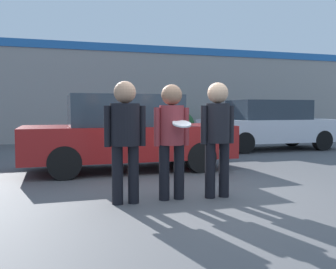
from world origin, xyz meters
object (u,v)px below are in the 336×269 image
(person_right, at_px, (217,130))
(parked_car_far, at_px, (270,125))
(parked_car_near, at_px, (127,133))
(person_middle_with_frisbee, at_px, (172,132))
(shrub, at_px, (179,126))
(person_left, at_px, (125,131))

(person_right, distance_m, parked_car_far, 7.04)
(person_right, height_order, parked_car_near, person_right)
(person_middle_with_frisbee, bearing_deg, parked_car_near, 92.09)
(shrub, bearing_deg, person_right, -105.61)
(person_right, relative_size, parked_car_far, 0.38)
(person_right, bearing_deg, person_middle_with_frisbee, 173.97)
(person_right, bearing_deg, shrub, 74.39)
(person_left, distance_m, parked_car_near, 2.90)
(shrub, bearing_deg, person_middle_with_frisbee, -109.58)
(person_right, bearing_deg, person_left, 178.69)
(parked_car_near, bearing_deg, person_middle_with_frisbee, -87.91)
(person_middle_with_frisbee, height_order, person_right, person_right)
(person_left, height_order, shrub, person_left)
(person_middle_with_frisbee, relative_size, person_right, 0.98)
(person_left, relative_size, shrub, 1.34)
(shrub, bearing_deg, person_left, -113.17)
(parked_car_near, distance_m, parked_car_far, 5.79)
(parked_car_near, bearing_deg, shrub, 62.04)
(person_left, height_order, parked_car_far, person_left)
(person_left, xyz_separation_m, person_middle_with_frisbee, (0.67, 0.04, -0.03))
(parked_car_far, relative_size, shrub, 3.56)
(parked_car_near, bearing_deg, person_right, -74.92)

